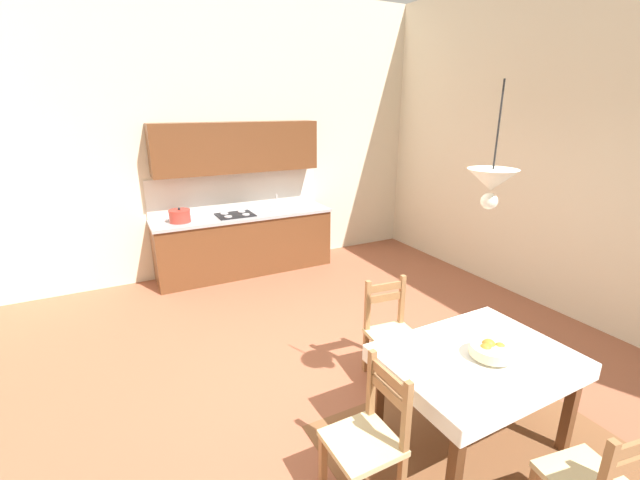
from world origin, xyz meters
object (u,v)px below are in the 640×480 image
Objects in this scene: kitchen_cabinetry at (243,217)px; dining_table at (476,370)px; fruit_bowl at (491,350)px; dining_chair_tv_side at (368,439)px; dining_chair_kitchen_side at (391,333)px; pendant_lamp at (492,181)px.

dining_table is at bearing -84.13° from kitchen_cabinetry.
kitchen_cabinetry reaches higher than fruit_bowl.
dining_chair_tv_side reaches higher than fruit_bowl.
fruit_bowl is at bearing -85.36° from dining_chair_kitchen_side.
dining_chair_kitchen_side is 1.16× the size of pendant_lamp.
dining_chair_tv_side is 3.10× the size of fruit_bowl.
dining_chair_kitchen_side is (0.38, -3.15, -0.41)m from kitchen_cabinetry.
kitchen_cabinetry is 8.69× the size of fruit_bowl.
fruit_bowl is 1.16m from pendant_lamp.
dining_chair_kitchen_side is at bearing 94.64° from fruit_bowl.
kitchen_cabinetry is at bearing 96.96° from dining_chair_kitchen_side.
dining_table is 1.34m from pendant_lamp.
dining_chair_tv_side is at bearing -178.04° from dining_table.
kitchen_cabinetry is 3.24× the size of pendant_lamp.
dining_table is 0.95m from dining_chair_kitchen_side.
kitchen_cabinetry reaches higher than dining_table.
dining_chair_kitchen_side is at bearing -83.04° from kitchen_cabinetry.
kitchen_cabinetry is at bearing 96.73° from pendant_lamp.
fruit_bowl is at bearing -56.07° from dining_table.
dining_table is at bearing -114.21° from pendant_lamp.
dining_chair_tv_side is at bearing -171.82° from pendant_lamp.
pendant_lamp is at bearing -84.14° from dining_chair_kitchen_side.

